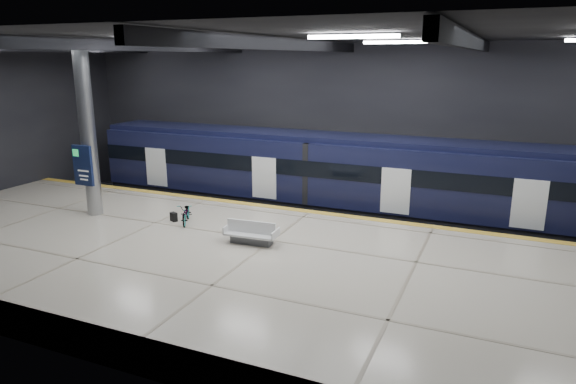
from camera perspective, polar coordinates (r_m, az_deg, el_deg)
The scene contains 10 objects.
ground at distance 19.34m, azimuth -0.49°, elevation -7.50°, with size 30.00×30.00×0.00m, color black.
room_shell at distance 17.97m, azimuth -0.53°, elevation 9.63°, with size 30.10×16.10×8.05m.
platform at distance 17.05m, azimuth -3.93°, elevation -8.70°, with size 30.00×11.00×1.10m, color beige.
safety_strip at distance 21.37m, azimuth 2.48°, elevation -2.18°, with size 30.00×0.40×0.01m, color gold.
rails at distance 24.15m, azimuth 4.79°, elevation -2.76°, with size 30.00×1.52×0.16m.
train at distance 23.09m, azimuth 9.66°, elevation 1.36°, with size 29.40×2.84×3.79m.
bench at distance 17.75m, azimuth -4.08°, elevation -4.84°, with size 1.89×0.88×0.81m.
bicycle at distance 20.17m, azimuth -11.23°, elevation -2.29°, with size 0.55×1.57×0.82m, color #99999E.
pannier_bag at distance 20.58m, azimuth -12.58°, elevation -2.71°, with size 0.30×0.18×0.35m, color black.
info_column at distance 21.81m, azimuth -21.41°, elevation 6.20°, with size 0.90×0.78×6.90m.
Camera 1 is at (7.24, -16.37, 7.33)m, focal length 32.00 mm.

